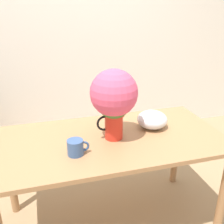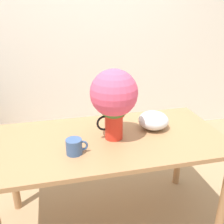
# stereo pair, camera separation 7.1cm
# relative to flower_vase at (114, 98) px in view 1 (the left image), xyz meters

# --- Properties ---
(ground_plane) EXTENTS (12.00, 12.00, 0.00)m
(ground_plane) POSITION_rel_flower_vase_xyz_m (0.08, -0.05, -1.06)
(ground_plane) COLOR #9E7F5B
(wall_back) EXTENTS (8.00, 0.05, 2.60)m
(wall_back) POSITION_rel_flower_vase_xyz_m (0.08, 1.60, 0.24)
(wall_back) COLOR silver
(wall_back) RESTS_ON ground_plane
(table) EXTENTS (1.59, 0.80, 0.76)m
(table) POSITION_rel_flower_vase_xyz_m (-0.03, 0.00, -0.39)
(table) COLOR #A3754C
(table) RESTS_ON ground_plane
(flower_vase) EXTENTS (0.31, 0.31, 0.48)m
(flower_vase) POSITION_rel_flower_vase_xyz_m (0.00, 0.00, 0.00)
(flower_vase) COLOR red
(flower_vase) RESTS_ON table
(coffee_mug) EXTENTS (0.14, 0.10, 0.10)m
(coffee_mug) POSITION_rel_flower_vase_xyz_m (-0.28, -0.14, -0.25)
(coffee_mug) COLOR #385689
(coffee_mug) RESTS_ON table
(white_bowl) EXTENTS (0.22, 0.22, 0.13)m
(white_bowl) POSITION_rel_flower_vase_xyz_m (0.32, 0.08, -0.23)
(white_bowl) COLOR silver
(white_bowl) RESTS_ON table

